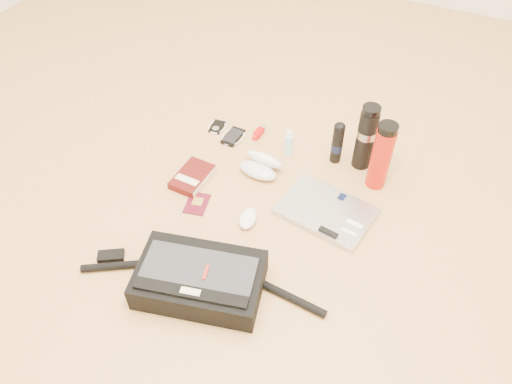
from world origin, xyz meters
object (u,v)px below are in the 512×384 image
(book, at_px, (193,177))
(thermos_black, at_px, (366,137))
(thermos_red, at_px, (381,156))
(laptop, at_px, (326,211))
(messenger_bag, at_px, (199,279))

(book, xyz_separation_m, thermos_black, (0.57, 0.37, 0.13))
(thermos_red, bearing_deg, laptop, -118.01)
(laptop, relative_size, book, 2.02)
(messenger_bag, bearing_deg, laptop, 48.18)
(laptop, xyz_separation_m, thermos_red, (0.12, 0.23, 0.13))
(thermos_red, bearing_deg, book, -156.46)
(messenger_bag, distance_m, thermos_red, 0.81)
(book, bearing_deg, thermos_red, 26.13)
(laptop, distance_m, thermos_black, 0.34)
(messenger_bag, height_order, book, messenger_bag)
(laptop, bearing_deg, messenger_bag, -109.65)
(messenger_bag, bearing_deg, book, 109.79)
(messenger_bag, xyz_separation_m, thermos_red, (0.38, 0.71, 0.09))
(book, bearing_deg, messenger_bag, -54.64)
(laptop, xyz_separation_m, thermos_black, (0.04, 0.31, 0.13))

